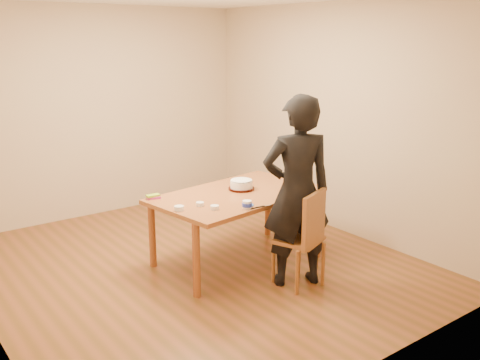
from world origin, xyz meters
TOP-DOWN VIEW (x-y plane):
  - room_shell at (0.00, 0.34)m, footprint 4.00×4.50m
  - dining_table at (0.41, -0.17)m, footprint 1.83×1.24m
  - dining_chair at (0.56, -0.95)m, footprint 0.50×0.50m
  - cake_plate at (0.52, -0.09)m, footprint 0.27×0.27m
  - cake at (0.52, -0.09)m, footprint 0.23×0.23m
  - frosting_dome at (0.52, -0.09)m, footprint 0.23×0.23m
  - frosting_tub at (0.18, -0.64)m, footprint 0.08×0.08m
  - frosting_lid at (0.24, -0.57)m, footprint 0.11×0.11m
  - frosting_dollop at (0.24, -0.57)m, footprint 0.04×0.04m
  - ramekin_green at (-0.08, -0.48)m, footprint 0.08×0.08m
  - ramekin_yellow at (-0.13, -0.31)m, footprint 0.08×0.08m
  - ramekin_multi at (-0.36, -0.31)m, footprint 0.09×0.09m
  - candy_box_pink at (-0.37, 0.17)m, footprint 0.15×0.10m
  - candy_box_green at (-0.37, 0.17)m, footprint 0.14×0.07m
  - spatula at (0.27, -0.68)m, footprint 0.16×0.03m
  - person at (0.56, -0.90)m, footprint 0.78×0.66m

SIDE VIEW (x-z plane):
  - dining_chair at x=0.56m, z-range 0.43..0.47m
  - dining_table at x=0.41m, z-range 0.71..0.75m
  - spatula at x=0.27m, z-range 0.75..0.76m
  - frosting_lid at x=0.24m, z-range 0.75..0.76m
  - candy_box_pink at x=-0.37m, z-range 0.75..0.77m
  - cake_plate at x=0.52m, z-range 0.75..0.77m
  - frosting_dollop at x=0.24m, z-range 0.76..0.78m
  - ramekin_yellow at x=-0.13m, z-range 0.75..0.79m
  - ramekin_green at x=-0.08m, z-range 0.75..0.79m
  - ramekin_multi at x=-0.36m, z-range 0.75..0.79m
  - candy_box_green at x=-0.37m, z-range 0.77..0.79m
  - frosting_tub at x=0.18m, z-range 0.75..0.83m
  - cake at x=0.52m, z-range 0.77..0.85m
  - frosting_dome at x=0.52m, z-range 0.85..0.87m
  - person at x=0.56m, z-range 0.00..1.81m
  - room_shell at x=0.00m, z-range 0.00..2.70m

